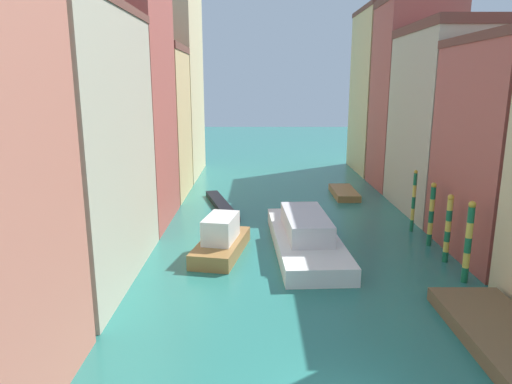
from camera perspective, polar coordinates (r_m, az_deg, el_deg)
ground_plane at (r=38.37m, az=4.22°, el=-2.17°), size 154.00×154.00×0.00m
building_left_1 at (r=25.31m, az=-22.60°, el=5.19°), size 6.77×12.10×14.07m
building_left_2 at (r=34.95m, az=-16.36°, el=11.42°), size 6.77×8.74×18.71m
building_left_3 at (r=43.46m, az=-12.93°, el=8.41°), size 6.77×8.07×13.52m
building_left_4 at (r=53.32m, az=-10.65°, el=13.24°), size 6.77×11.68×20.79m
building_right_2 at (r=39.72m, az=22.88°, el=8.11°), size 6.77×10.78×14.62m
building_right_3 at (r=48.12m, az=18.94°, el=11.20°), size 6.77×7.21×18.09m
building_right_4 at (r=56.84m, az=16.01°, el=11.80°), size 6.77×10.24×18.52m
waterfront_dock at (r=21.78m, az=28.27°, el=-15.26°), size 3.29×7.49×0.62m
mooring_pole_0 at (r=26.21m, az=24.93°, el=-5.56°), size 0.37×0.37×4.38m
mooring_pole_1 at (r=28.78m, az=22.81°, el=-4.11°), size 0.36×0.36×4.05m
mooring_pole_2 at (r=31.31m, az=21.03°, el=-2.53°), size 0.34×0.34×4.14m
mooring_pole_3 at (r=33.90m, az=19.08°, el=-1.01°), size 0.27×0.27×4.39m
vaporetto_white at (r=29.26m, az=6.31°, el=-5.40°), size 4.42×12.07×2.27m
gondola_black at (r=38.85m, az=-4.13°, el=-1.62°), size 3.51×9.16×0.46m
motorboat_0 at (r=28.24m, az=-4.15°, el=-5.93°), size 3.46×6.27×2.40m
motorboat_1 at (r=43.65m, az=11.00°, el=-0.09°), size 2.05×5.40×0.60m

